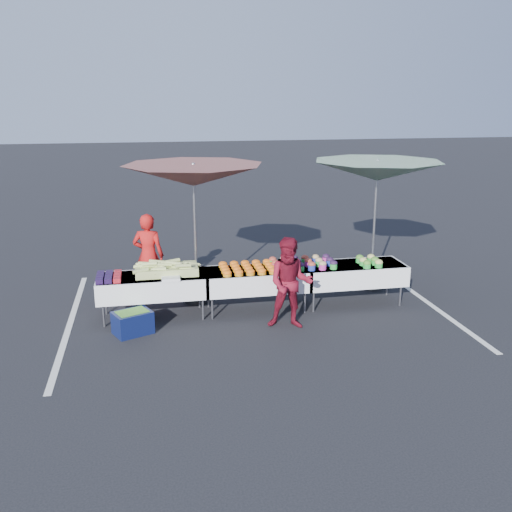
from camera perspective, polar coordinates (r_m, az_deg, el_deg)
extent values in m
plane|color=black|center=(10.26, 0.00, -5.39)|extent=(80.00, 80.00, 0.00)
cube|color=silver|center=(10.19, -18.07, -6.34)|extent=(0.10, 5.00, 0.00)
cube|color=silver|center=(11.27, 16.22, -4.05)|extent=(0.10, 5.00, 0.00)
cube|color=white|center=(9.85, -10.34, -2.05)|extent=(1.80, 0.75, 0.04)
cube|color=white|center=(9.90, -10.29, -2.93)|extent=(1.86, 0.81, 0.36)
cylinder|color=slate|center=(9.78, -14.98, -5.79)|extent=(0.04, 0.04, 0.39)
cylinder|color=slate|center=(10.33, -14.78, -4.61)|extent=(0.04, 0.04, 0.39)
cylinder|color=slate|center=(9.79, -5.34, -5.30)|extent=(0.04, 0.04, 0.39)
cylinder|color=slate|center=(10.34, -5.67, -4.14)|extent=(0.04, 0.04, 0.39)
cube|color=white|center=(10.02, 0.00, -1.49)|extent=(1.80, 0.75, 0.04)
cube|color=white|center=(10.07, 0.00, -2.36)|extent=(1.86, 0.81, 0.36)
cylinder|color=slate|center=(9.80, -4.40, -5.24)|extent=(0.04, 0.04, 0.39)
cylinder|color=slate|center=(10.35, -4.78, -4.09)|extent=(0.04, 0.04, 0.39)
cylinder|color=slate|center=(10.10, 4.91, -4.61)|extent=(0.04, 0.04, 0.39)
cylinder|color=slate|center=(10.64, 4.05, -3.53)|extent=(0.04, 0.04, 0.39)
cube|color=white|center=(10.50, 9.69, -0.92)|extent=(1.80, 0.75, 0.04)
cube|color=white|center=(10.54, 9.65, -1.75)|extent=(1.86, 0.81, 0.36)
cylinder|color=slate|center=(10.14, 5.78, -4.54)|extent=(0.04, 0.04, 0.39)
cylinder|color=slate|center=(10.68, 4.88, -3.47)|extent=(0.04, 0.04, 0.39)
cylinder|color=slate|center=(10.71, 14.23, -3.85)|extent=(0.04, 0.04, 0.39)
cylinder|color=slate|center=(11.22, 12.98, -2.87)|extent=(0.04, 0.04, 0.39)
cube|color=black|center=(9.61, -15.40, -2.44)|extent=(0.12, 0.12, 0.08)
cube|color=black|center=(9.75, -15.34, -2.19)|extent=(0.12, 0.12, 0.08)
cube|color=black|center=(9.88, -15.29, -1.95)|extent=(0.12, 0.12, 0.08)
cube|color=black|center=(10.01, -15.24, -1.71)|extent=(0.12, 0.12, 0.08)
cube|color=black|center=(9.60, -14.57, -2.40)|extent=(0.12, 0.12, 0.08)
cube|color=black|center=(9.74, -14.52, -2.15)|extent=(0.12, 0.12, 0.08)
cube|color=black|center=(9.87, -14.48, -1.91)|extent=(0.12, 0.12, 0.08)
cube|color=black|center=(10.00, -14.44, -1.67)|extent=(0.12, 0.12, 0.08)
cube|color=#9D1810|center=(9.59, -13.73, -2.36)|extent=(0.12, 0.12, 0.08)
cube|color=#9D1810|center=(9.73, -13.70, -2.11)|extent=(0.12, 0.12, 0.08)
cube|color=#9D1810|center=(9.86, -13.67, -1.87)|extent=(0.12, 0.12, 0.08)
cube|color=#9D1810|center=(9.99, -13.64, -1.63)|extent=(0.12, 0.12, 0.08)
cube|color=#A0AE59|center=(9.88, -8.92, -1.39)|extent=(1.05, 0.55, 0.14)
cylinder|color=#A0AE59|center=(10.03, -7.23, -0.86)|extent=(0.27, 0.09, 0.10)
cylinder|color=#A0AE59|center=(9.89, -11.15, -0.85)|extent=(0.27, 0.14, 0.07)
cylinder|color=#A0AE59|center=(9.74, -8.27, -0.71)|extent=(0.27, 0.14, 0.09)
cylinder|color=#A0AE59|center=(9.89, -11.40, -1.19)|extent=(0.27, 0.15, 0.10)
cylinder|color=#A0AE59|center=(9.79, -9.97, -1.01)|extent=(0.27, 0.15, 0.08)
cylinder|color=#A0AE59|center=(9.88, -9.18, -0.66)|extent=(0.27, 0.10, 0.10)
cylinder|color=#A0AE59|center=(9.76, -9.16, -0.87)|extent=(0.27, 0.07, 0.08)
cylinder|color=#A0AE59|center=(9.68, -9.67, -1.32)|extent=(0.27, 0.14, 0.09)
cylinder|color=#A0AE59|center=(10.03, -9.91, -0.56)|extent=(0.27, 0.12, 0.08)
cylinder|color=#A0AE59|center=(9.98, -6.34, -0.83)|extent=(0.27, 0.16, 0.08)
cylinder|color=#A0AE59|center=(9.81, -10.77, -0.98)|extent=(0.27, 0.11, 0.07)
cylinder|color=#A0AE59|center=(9.64, -9.38, -1.62)|extent=(0.27, 0.10, 0.07)
cylinder|color=#A0AE59|center=(9.99, -8.36, -0.50)|extent=(0.27, 0.12, 0.08)
cylinder|color=#A0AE59|center=(9.64, -11.46, -1.47)|extent=(0.27, 0.15, 0.08)
cylinder|color=#A0AE59|center=(9.88, -10.94, -0.76)|extent=(0.27, 0.10, 0.08)
cylinder|color=#A0AE59|center=(9.81, -7.71, -0.95)|extent=(0.27, 0.16, 0.10)
cylinder|color=#A0AE59|center=(9.76, -10.59, -0.78)|extent=(0.27, 0.12, 0.09)
cylinder|color=#A0AE59|center=(9.63, -7.28, -0.97)|extent=(0.27, 0.09, 0.07)
cylinder|color=#A0AE59|center=(9.68, -6.91, -1.28)|extent=(0.27, 0.10, 0.09)
cylinder|color=#A0AE59|center=(9.74, -7.45, -1.28)|extent=(0.27, 0.12, 0.09)
cylinder|color=#A0AE59|center=(10.09, -8.43, -0.79)|extent=(0.27, 0.10, 0.08)
cube|color=white|center=(9.56, -8.52, -2.24)|extent=(0.30, 0.25, 0.05)
cylinder|color=#C77916|center=(9.66, -2.89, -1.89)|extent=(0.15, 0.15, 0.05)
ellipsoid|color=#FF470E|center=(9.64, -2.89, -1.67)|extent=(0.15, 0.15, 0.08)
cylinder|color=#C77916|center=(9.83, -3.04, -1.58)|extent=(0.15, 0.15, 0.05)
ellipsoid|color=#FF470E|center=(9.81, -3.04, -1.36)|extent=(0.15, 0.15, 0.08)
cylinder|color=#C77916|center=(10.00, -3.18, -1.28)|extent=(0.15, 0.15, 0.05)
ellipsoid|color=#FF470E|center=(9.99, -3.19, -1.06)|extent=(0.15, 0.15, 0.08)
cylinder|color=#C77916|center=(10.17, -3.32, -0.99)|extent=(0.15, 0.15, 0.05)
ellipsoid|color=#FF470E|center=(10.16, -3.33, -0.78)|extent=(0.15, 0.15, 0.08)
cylinder|color=#C77916|center=(9.68, -1.72, -1.83)|extent=(0.15, 0.15, 0.05)
ellipsoid|color=#FF470E|center=(9.67, -1.72, -1.60)|extent=(0.15, 0.15, 0.08)
cylinder|color=#C77916|center=(9.85, -1.89, -1.52)|extent=(0.15, 0.15, 0.05)
ellipsoid|color=#FF470E|center=(9.84, -1.89, -1.30)|extent=(0.15, 0.15, 0.08)
cylinder|color=#C77916|center=(10.02, -2.05, -1.22)|extent=(0.15, 0.15, 0.05)
ellipsoid|color=#FF470E|center=(10.01, -2.05, -1.00)|extent=(0.15, 0.15, 0.08)
cylinder|color=#C77916|center=(10.19, -2.21, -0.93)|extent=(0.15, 0.15, 0.05)
ellipsoid|color=#FF470E|center=(10.18, -2.21, -0.72)|extent=(0.15, 0.15, 0.08)
cylinder|color=#C77916|center=(9.72, -0.56, -1.76)|extent=(0.15, 0.15, 0.05)
ellipsoid|color=#FF470E|center=(9.70, -0.56, -1.54)|extent=(0.15, 0.15, 0.08)
cylinder|color=#C77916|center=(9.89, -0.74, -1.45)|extent=(0.15, 0.15, 0.05)
ellipsoid|color=#FF470E|center=(9.87, -0.74, -1.23)|extent=(0.15, 0.15, 0.08)
cylinder|color=#C77916|center=(10.06, -0.93, -1.16)|extent=(0.15, 0.15, 0.05)
ellipsoid|color=#FF470E|center=(10.04, -0.93, -0.94)|extent=(0.15, 0.15, 0.08)
cylinder|color=#C77916|center=(10.23, -1.10, -0.87)|extent=(0.15, 0.15, 0.05)
ellipsoid|color=#FF470E|center=(10.21, -1.10, -0.66)|extent=(0.15, 0.15, 0.08)
cylinder|color=#C77916|center=(9.75, 0.60, -1.69)|extent=(0.15, 0.15, 0.05)
ellipsoid|color=#FF470E|center=(9.74, 0.60, -1.47)|extent=(0.15, 0.15, 0.08)
cylinder|color=#C77916|center=(9.92, 0.39, -1.39)|extent=(0.15, 0.15, 0.05)
ellipsoid|color=#FF470E|center=(9.91, 0.39, -1.17)|extent=(0.15, 0.15, 0.08)
cylinder|color=#C77916|center=(10.09, 0.19, -1.10)|extent=(0.15, 0.15, 0.05)
ellipsoid|color=#FF470E|center=(10.08, 0.19, -0.88)|extent=(0.15, 0.15, 0.08)
cylinder|color=#C77916|center=(10.26, 0.00, -0.81)|extent=(0.15, 0.15, 0.05)
ellipsoid|color=#FF470E|center=(10.25, 0.00, -0.60)|extent=(0.15, 0.15, 0.08)
cylinder|color=#C77916|center=(9.79, 1.75, -1.63)|extent=(0.15, 0.15, 0.05)
ellipsoid|color=#FF470E|center=(9.78, 1.75, -1.40)|extent=(0.15, 0.15, 0.08)
cylinder|color=#C77916|center=(9.96, 1.52, -1.32)|extent=(0.15, 0.15, 0.05)
ellipsoid|color=#FF470E|center=(9.95, 1.52, -1.10)|extent=(0.15, 0.15, 0.08)
cylinder|color=#C77916|center=(10.13, 1.30, -1.03)|extent=(0.15, 0.15, 0.05)
ellipsoid|color=#FF470E|center=(10.12, 1.30, -0.82)|extent=(0.15, 0.15, 0.08)
cylinder|color=#C77916|center=(10.30, 1.09, -0.75)|extent=(0.15, 0.15, 0.05)
ellipsoid|color=#FF470E|center=(10.29, 1.09, -0.54)|extent=(0.15, 0.15, 0.08)
cylinder|color=#21349D|center=(9.86, 2.24, -1.35)|extent=(0.13, 0.13, 0.10)
ellipsoid|color=maroon|center=(9.85, 2.24, -1.02)|extent=(0.14, 0.14, 0.10)
cylinder|color=#CB2B9A|center=(10.07, 1.96, -0.99)|extent=(0.13, 0.13, 0.10)
ellipsoid|color=maroon|center=(10.05, 1.96, -0.67)|extent=(0.14, 0.14, 0.10)
cylinder|color=green|center=(10.27, 1.68, -0.65)|extent=(0.13, 0.13, 0.10)
ellipsoid|color=maroon|center=(10.26, 1.69, -0.33)|extent=(0.14, 0.14, 0.10)
cylinder|color=#CB2B9A|center=(9.91, 3.37, -1.29)|extent=(0.13, 0.13, 0.10)
ellipsoid|color=tan|center=(9.89, 3.37, -0.96)|extent=(0.14, 0.14, 0.10)
cylinder|color=green|center=(10.11, 3.06, -0.93)|extent=(0.13, 0.13, 0.10)
ellipsoid|color=tan|center=(10.10, 3.07, -0.60)|extent=(0.14, 0.14, 0.10)
cylinder|color=#21349D|center=(10.32, 2.77, -0.59)|extent=(0.13, 0.13, 0.10)
ellipsoid|color=tan|center=(10.30, 2.77, -0.27)|extent=(0.14, 0.14, 0.10)
cylinder|color=green|center=(9.96, 4.48, -1.22)|extent=(0.13, 0.13, 0.10)
ellipsoid|color=#271331|center=(9.94, 4.49, -0.89)|extent=(0.14, 0.14, 0.10)
cylinder|color=#21349D|center=(10.16, 4.16, -0.87)|extent=(0.13, 0.13, 0.10)
ellipsoid|color=#271331|center=(10.15, 4.16, -0.54)|extent=(0.14, 0.14, 0.10)
cylinder|color=#CB2B9A|center=(10.37, 3.84, -0.53)|extent=(0.13, 0.13, 0.10)
ellipsoid|color=#271331|center=(10.35, 3.85, -0.21)|extent=(0.14, 0.14, 0.10)
cylinder|color=#21349D|center=(10.01, 5.59, -1.16)|extent=(0.13, 0.13, 0.10)
ellipsoid|color=maroon|center=(10.00, 5.60, -0.83)|extent=(0.14, 0.14, 0.10)
cylinder|color=#CB2B9A|center=(10.21, 5.24, -0.81)|extent=(0.13, 0.13, 0.10)
ellipsoid|color=maroon|center=(10.20, 5.25, -0.48)|extent=(0.14, 0.14, 0.10)
cylinder|color=green|center=(10.42, 4.91, -0.47)|extent=(0.13, 0.13, 0.10)
ellipsoid|color=maroon|center=(10.40, 4.91, -0.15)|extent=(0.14, 0.14, 0.10)
cylinder|color=#CB2B9A|center=(10.07, 6.68, -1.09)|extent=(0.13, 0.13, 0.10)
ellipsoid|color=tan|center=(10.05, 6.69, -0.76)|extent=(0.14, 0.14, 0.10)
cylinder|color=green|center=(10.27, 6.31, -0.75)|extent=(0.13, 0.13, 0.10)
ellipsoid|color=tan|center=(10.25, 6.32, -0.42)|extent=(0.14, 0.14, 0.10)
cylinder|color=#21349D|center=(10.47, 5.96, -0.41)|extent=(0.13, 0.13, 0.10)
ellipsoid|color=tan|center=(10.46, 5.97, -0.10)|extent=(0.14, 0.14, 0.10)
cylinder|color=green|center=(10.13, 7.76, -1.03)|extent=(0.13, 0.13, 0.10)
ellipsoid|color=#271331|center=(10.11, 7.77, -0.70)|extent=(0.14, 0.14, 0.10)
cylinder|color=#21349D|center=(10.33, 7.37, -0.68)|extent=(0.13, 0.13, 0.10)
ellipsoid|color=#271331|center=(10.31, 7.38, -0.36)|extent=(0.14, 0.14, 0.10)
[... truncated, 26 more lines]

